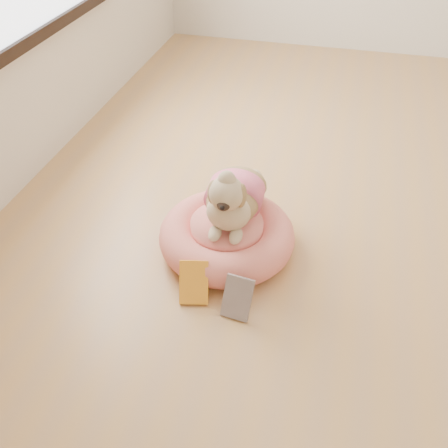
% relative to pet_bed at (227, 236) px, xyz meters
% --- Properties ---
extents(floor, '(4.50, 4.50, 0.00)m').
position_rel_pet_bed_xyz_m(floor, '(0.84, 0.41, -0.07)').
color(floor, tan).
rests_on(floor, ground).
extents(pet_bed, '(0.60, 0.60, 0.16)m').
position_rel_pet_bed_xyz_m(pet_bed, '(0.00, 0.00, 0.00)').
color(pet_bed, '#E25862').
rests_on(pet_bed, floor).
extents(dog, '(0.32, 0.45, 0.32)m').
position_rel_pet_bed_xyz_m(dog, '(0.02, 0.04, 0.24)').
color(dog, brown).
rests_on(dog, pet_bed).
extents(book_yellow, '(0.14, 0.14, 0.16)m').
position_rel_pet_bed_xyz_m(book_yellow, '(-0.06, -0.31, 0.00)').
color(book_yellow, yellow).
rests_on(book_yellow, floor).
extents(book_white, '(0.12, 0.11, 0.16)m').
position_rel_pet_bed_xyz_m(book_white, '(0.13, -0.35, 0.00)').
color(book_white, silver).
rests_on(book_white, floor).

